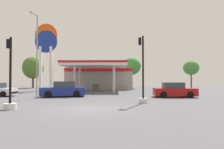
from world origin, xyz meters
TOP-DOWN VIEW (x-y plane):
  - ground_plane at (0.00, 0.00)m, footprint 90.00×90.00m
  - gas_station at (-1.31, 22.86)m, footprint 11.80×13.70m
  - station_pole_sign at (-9.44, 18.19)m, footprint 3.57×0.56m
  - car_1 at (7.88, 7.94)m, footprint 4.30×2.06m
  - car_2 at (-3.75, 8.10)m, footprint 4.82×2.79m
  - traffic_signal_0 at (-4.65, -0.48)m, footprint 0.76×0.76m
  - traffic_signal_1 at (3.96, 2.89)m, footprint 0.65×0.68m
  - tree_0 at (-15.62, 27.45)m, footprint 4.26×4.26m
  - tree_1 at (-4.76, 29.29)m, footprint 4.14×4.14m
  - tree_2 at (4.92, 27.19)m, footprint 3.72×3.72m
  - tree_3 at (17.37, 28.24)m, footprint 3.18×3.18m
  - corner_streetlamp at (-5.70, 5.75)m, footprint 0.24×1.48m

SIDE VIEW (x-z plane):
  - ground_plane at x=0.00m, z-range 0.00..0.00m
  - car_1 at x=7.88m, z-range -0.07..1.45m
  - car_2 at x=-3.75m, z-range -0.08..1.55m
  - traffic_signal_0 at x=-4.65m, z-range -1.10..3.37m
  - traffic_signal_1 at x=3.96m, z-range -1.01..4.23m
  - gas_station at x=-1.31m, z-range 0.01..4.39m
  - tree_1 at x=-4.76m, z-range 1.11..6.80m
  - tree_3 at x=17.37m, z-range 1.34..6.99m
  - tree_0 at x=-15.62m, z-range 0.95..7.50m
  - tree_2 at x=4.92m, z-range 1.33..7.58m
  - corner_streetlamp at x=-5.70m, z-range 0.73..8.72m
  - station_pole_sign at x=-9.44m, z-range 1.32..12.04m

